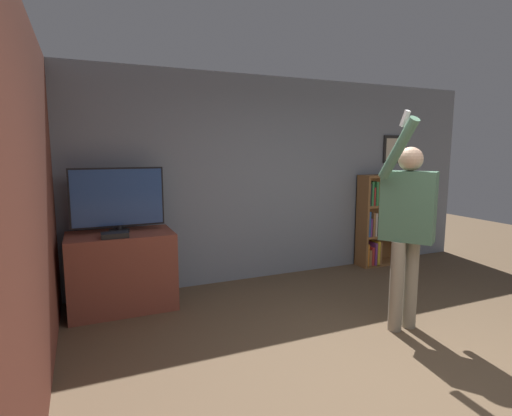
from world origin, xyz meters
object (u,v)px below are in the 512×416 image
object	(u,v)px
game_console	(115,235)
bookshelf	(377,224)
television	(118,199)
person	(408,220)

from	to	relation	value
game_console	bookshelf	distance (m)	3.82
bookshelf	television	bearing A→B (deg)	-177.34
television	person	bearing A→B (deg)	-34.83
person	game_console	bearing A→B (deg)	-154.35
bookshelf	person	bearing A→B (deg)	-123.78
bookshelf	person	world-z (taller)	person
person	bookshelf	bearing A→B (deg)	111.43
television	bookshelf	size ratio (longest dim) A/B	0.71
television	game_console	bearing A→B (deg)	-103.58
game_console	person	bearing A→B (deg)	-29.56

